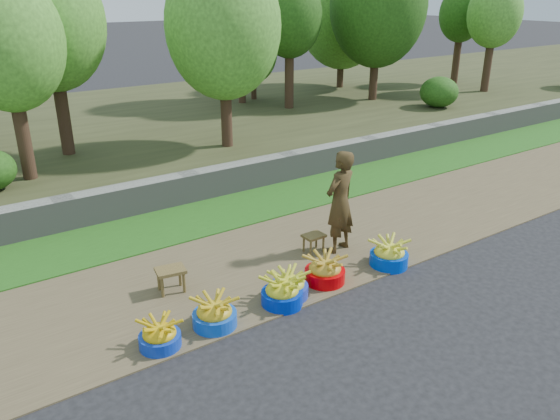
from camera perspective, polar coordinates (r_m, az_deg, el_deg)
ground_plane at (r=7.09m, az=5.39°, el=-9.09°), size 120.00×120.00×0.00m
dirt_shoulder at (r=7.96m, az=-0.36°, el=-5.20°), size 80.00×2.50×0.02m
grass_verge at (r=9.52m, az=-7.13°, el=-0.53°), size 80.00×1.50×0.04m
retaining_wall at (r=10.14m, az=-9.45°, el=2.34°), size 80.00×0.35×0.55m
earth_bank at (r=14.57m, az=-17.90°, el=7.57°), size 80.00×10.00×0.50m
basin_a at (r=6.25m, az=-12.47°, el=-12.69°), size 0.46×0.46×0.34m
basin_b at (r=6.47m, az=-6.86°, el=-10.72°), size 0.52×0.52×0.39m
basin_c at (r=6.83m, az=0.22°, el=-8.59°), size 0.52×0.52×0.39m
basin_d at (r=6.98m, az=0.92°, el=-7.94°), size 0.50×0.50×0.37m
basin_e at (r=7.33m, az=4.71°, el=-6.33°), size 0.54×0.54×0.40m
basin_f at (r=7.88m, az=11.33°, el=-4.54°), size 0.54×0.54×0.41m
stool_left at (r=7.17m, az=-11.35°, el=-6.52°), size 0.41×0.34×0.32m
stool_right at (r=8.08m, az=3.54°, el=-2.95°), size 0.32×0.25×0.28m
vendor_woman at (r=7.96m, az=6.28°, el=0.84°), size 0.63×0.49×1.54m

